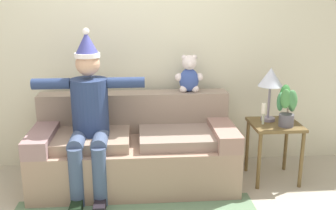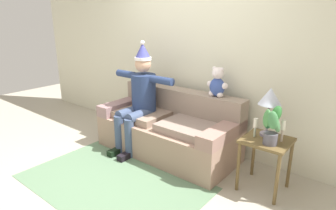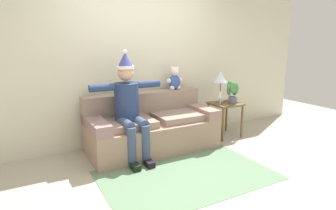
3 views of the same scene
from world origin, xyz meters
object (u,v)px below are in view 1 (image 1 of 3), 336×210
object	(u,v)px
couch	(135,149)
potted_plant	(287,106)
candle_tall	(264,111)
side_table	(275,133)
table_lamp	(271,80)
candle_short	(288,107)
person_seated	(89,113)
teddy_bear	(189,75)

from	to	relation	value
couch	potted_plant	bearing A→B (deg)	-6.82
couch	candle_tall	distance (m)	1.31
side_table	table_lamp	world-z (taller)	table_lamp
potted_plant	side_table	bearing A→B (deg)	122.19
potted_plant	candle_tall	size ratio (longest dim) A/B	1.93
candle_tall	candle_short	bearing A→B (deg)	12.75
table_lamp	candle_short	world-z (taller)	table_lamp
couch	candle_short	size ratio (longest dim) A/B	8.32
potted_plant	candle_tall	world-z (taller)	potted_plant
couch	candle_short	world-z (taller)	couch
candle_tall	table_lamp	bearing A→B (deg)	52.52
person_seated	potted_plant	xyz separation A→B (m)	(1.84, -0.01, 0.02)
potted_plant	person_seated	bearing A→B (deg)	179.78
person_seated	candle_tall	bearing A→B (deg)	2.41
couch	teddy_bear	world-z (taller)	teddy_bear
side_table	candle_tall	xyz separation A→B (m)	(-0.13, -0.02, 0.24)
candle_short	potted_plant	bearing A→B (deg)	-117.74
candle_short	couch	bearing A→B (deg)	178.66
teddy_bear	candle_tall	size ratio (longest dim) A/B	1.84
table_lamp	potted_plant	bearing A→B (deg)	-60.52
candle_tall	candle_short	world-z (taller)	candle_short
couch	table_lamp	xyz separation A→B (m)	(1.33, 0.02, 0.67)
person_seated	teddy_bear	size ratio (longest dim) A/B	3.97
couch	side_table	xyz separation A→B (m)	(1.38, -0.08, 0.15)
table_lamp	potted_plant	xyz separation A→B (m)	(0.11, -0.19, -0.21)
side_table	table_lamp	size ratio (longest dim) A/B	1.11
potted_plant	teddy_bear	bearing A→B (deg)	153.60
couch	table_lamp	distance (m)	1.49
couch	person_seated	world-z (taller)	person_seated
table_lamp	candle_tall	distance (m)	0.32
couch	teddy_bear	bearing A→B (deg)	24.86
teddy_bear	side_table	xyz separation A→B (m)	(0.81, -0.34, -0.53)
potted_plant	table_lamp	bearing A→B (deg)	119.48
couch	candle_tall	bearing A→B (deg)	-4.38
table_lamp	candle_tall	xyz separation A→B (m)	(-0.09, -0.11, -0.28)
table_lamp	candle_short	size ratio (longest dim) A/B	2.30
teddy_bear	table_lamp	bearing A→B (deg)	-17.67
couch	teddy_bear	xyz separation A→B (m)	(0.56, 0.26, 0.68)
side_table	potted_plant	xyz separation A→B (m)	(0.06, -0.10, 0.31)
side_table	candle_short	xyz separation A→B (m)	(0.13, 0.04, 0.25)
person_seated	candle_short	world-z (taller)	person_seated
candle_tall	candle_short	distance (m)	0.27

